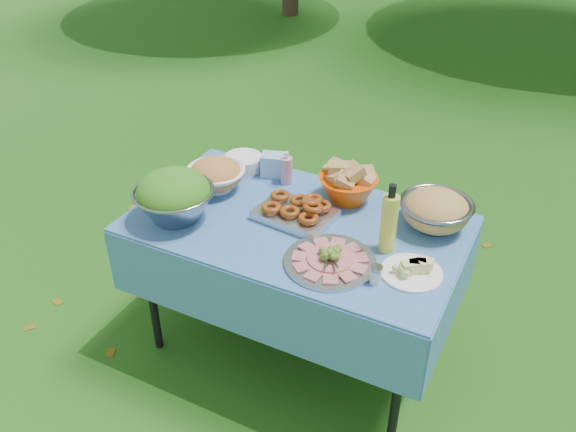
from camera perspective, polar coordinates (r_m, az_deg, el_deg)
The scene contains 14 objects.
ground at distance 3.20m, azimuth 0.71°, elevation -11.96°, with size 80.00×80.00×0.00m, color #0F370A.
picnic_table at distance 2.94m, azimuth 0.76°, elevation -6.75°, with size 1.46×0.86×0.76m, color #7FBEF5.
salad_bowl at distance 2.72m, azimuth -10.63°, elevation 1.85°, with size 0.36×0.36×0.23m, color gray, non-canonical shape.
pasta_bowl_white at distance 2.94m, azimuth -6.79°, elevation 3.90°, with size 0.28×0.28×0.16m, color white, non-canonical shape.
plate_stack at distance 3.12m, azimuth -4.19°, elevation 5.02°, with size 0.19×0.19×0.07m, color white.
wipes_box at distance 3.05m, azimuth -1.32°, elevation 4.81°, with size 0.12×0.09×0.11m, color #9AC7F2.
sanitizer_bottle at distance 2.96m, azimuth -0.14°, elevation 4.55°, with size 0.06×0.06×0.17m, color pink.
bread_bowl at distance 2.84m, azimuth 5.65°, elevation 3.15°, with size 0.28×0.28×0.19m, color #F44D06, non-canonical shape.
pasta_bowl_steel at distance 2.71m, azimuth 13.69°, elevation 0.57°, with size 0.32×0.32×0.17m, color gray, non-canonical shape.
fried_tray at distance 2.71m, azimuth 0.67°, elevation 0.49°, with size 0.34×0.24×0.08m, color #BABABF.
charcuterie_platter at distance 2.45m, azimuth 3.97°, elevation -3.61°, with size 0.38×0.38×0.09m, color #B0B3B8.
oil_bottle at distance 2.49m, azimuth 9.46°, elevation -0.21°, with size 0.07×0.07×0.31m, color #D2D23E.
cheese_plate at distance 2.44m, azimuth 11.55°, elevation -4.71°, with size 0.25×0.25×0.07m, color white.
shaker at distance 2.37m, azimuth 8.24°, elevation -5.46°, with size 0.05×0.05×0.08m, color silver.
Camera 1 is at (0.98, -2.02, 2.28)m, focal length 38.00 mm.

